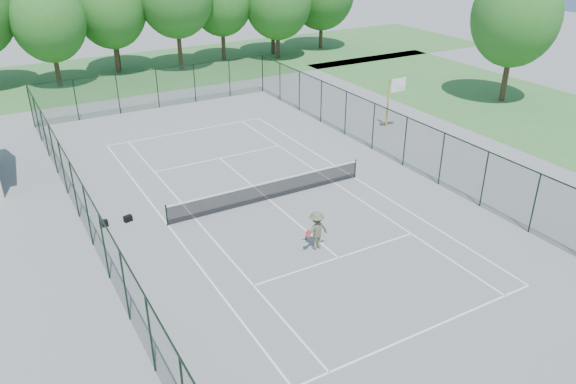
{
  "coord_description": "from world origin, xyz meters",
  "views": [
    {
      "loc": [
        -12.1,
        -23.14,
        13.35
      ],
      "look_at": [
        0.0,
        -2.0,
        1.3
      ],
      "focal_mm": 35.0,
      "sensor_mm": 36.0,
      "label": 1
    }
  ],
  "objects_px": {
    "basketball_goal": "(394,93)",
    "sports_bag_a": "(104,223)",
    "tennis_net": "(269,190)",
    "tennis_player": "(316,230)"
  },
  "relations": [
    {
      "from": "tennis_net",
      "to": "tennis_player",
      "type": "bearing_deg",
      "value": -94.47
    },
    {
      "from": "tennis_net",
      "to": "tennis_player",
      "type": "distance_m",
      "value": 5.26
    },
    {
      "from": "tennis_net",
      "to": "basketball_goal",
      "type": "distance_m",
      "value": 13.7
    },
    {
      "from": "tennis_net",
      "to": "basketball_goal",
      "type": "xyz_separation_m",
      "value": [
        12.45,
        5.37,
        1.99
      ]
    },
    {
      "from": "tennis_net",
      "to": "basketball_goal",
      "type": "bearing_deg",
      "value": 23.33
    },
    {
      "from": "basketball_goal",
      "to": "sports_bag_a",
      "type": "relative_size",
      "value": 9.18
    },
    {
      "from": "basketball_goal",
      "to": "sports_bag_a",
      "type": "distance_m",
      "value": 21.12
    },
    {
      "from": "tennis_net",
      "to": "tennis_player",
      "type": "relative_size",
      "value": 6.12
    },
    {
      "from": "basketball_goal",
      "to": "sports_bag_a",
      "type": "height_order",
      "value": "basketball_goal"
    },
    {
      "from": "tennis_net",
      "to": "basketball_goal",
      "type": "relative_size",
      "value": 3.04
    }
  ]
}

